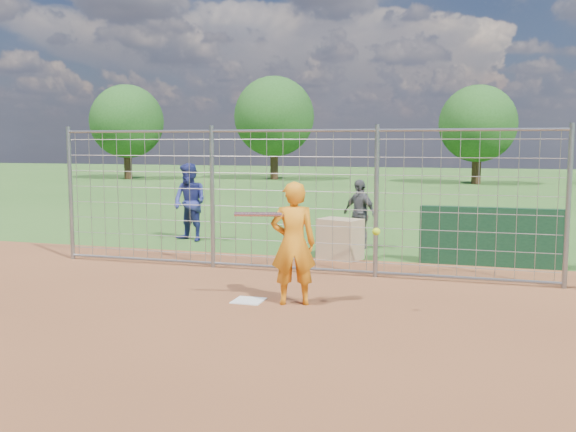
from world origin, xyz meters
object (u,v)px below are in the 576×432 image
(equipment_bin, at_px, (340,239))
(bystander_a, at_px, (190,202))
(bystander_b, at_px, (359,214))
(batter, at_px, (293,243))

(equipment_bin, bearing_deg, bystander_a, -179.76)
(bystander_a, xyz_separation_m, bystander_b, (3.97, 0.11, -0.16))
(bystander_a, distance_m, bystander_b, 3.98)
(batter, height_order, equipment_bin, batter)
(batter, bearing_deg, equipment_bin, -106.83)
(bystander_b, bearing_deg, bystander_a, -146.08)
(batter, distance_m, bystander_b, 5.09)
(batter, height_order, bystander_b, batter)
(bystander_a, relative_size, bystander_b, 1.21)
(bystander_a, height_order, equipment_bin, bystander_a)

